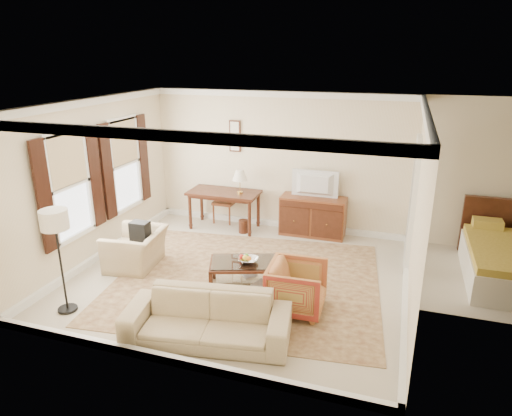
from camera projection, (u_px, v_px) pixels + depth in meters
The scene contains 20 objects.
room_shell at pixel (238, 132), 7.02m from camera, with size 5.51×5.01×2.91m.
window_front at pixel (69, 186), 7.48m from camera, with size 0.12×1.56×1.80m, color #CCB284, non-canonical shape.
window_rear at pixel (125, 164), 8.92m from camera, with size 0.12×1.56×1.80m, color #CCB284, non-canonical shape.
doorway at pixel (412, 205), 8.03m from camera, with size 0.10×1.12×2.25m, color white, non-canonical shape.
rug at pixel (246, 280), 7.65m from camera, with size 4.33×3.71×0.01m, color brown.
writing_desk at pixel (224, 196), 9.73m from camera, with size 1.51×0.75×0.82m.
desk_chair at pixel (224, 199), 10.15m from camera, with size 0.45×0.45×1.05m, color brown, non-canonical shape.
desk_lamp at pixel (240, 182), 9.51m from camera, with size 0.32×0.32×0.50m, color silver, non-canonical shape.
framed_prints at pixel (235, 136), 9.70m from camera, with size 0.25×0.04×0.68m, color #441F13, non-canonical shape.
sideboard at pixel (313, 216), 9.44m from camera, with size 1.33×0.51×0.82m, color brown.
tv at pixel (314, 176), 9.15m from camera, with size 0.91×0.52×0.12m, color black.
coffee_table at pixel (245, 268), 7.30m from camera, with size 1.28×0.99×0.48m.
fruit_bowl at pixel (249, 259), 7.21m from camera, with size 0.42×0.42×0.10m, color silver.
book_a at pixel (242, 275), 7.44m from camera, with size 0.28×0.04×0.38m, color brown.
book_b at pixel (256, 281), 7.24m from camera, with size 0.28×0.03×0.38m, color brown.
striped_armchair at pixel (297, 285), 6.65m from camera, with size 0.80×0.75×0.82m, color maroon.
club_armchair at pixel (135, 243), 8.04m from camera, with size 1.03×0.67×0.90m, color tan.
backpack at pixel (140, 230), 7.95m from camera, with size 0.32×0.22×0.40m, color black.
sofa at pixel (207, 312), 5.96m from camera, with size 2.17×0.63×0.85m, color tan.
floor_lamp at pixel (55, 227), 6.35m from camera, with size 0.39×0.39×1.58m.
Camera 1 is at (2.44, -6.59, 3.65)m, focal length 32.00 mm.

